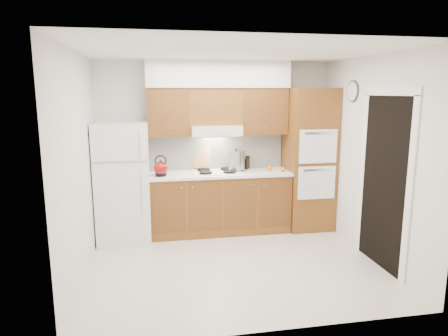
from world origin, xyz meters
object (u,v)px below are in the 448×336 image
fridge (123,182)px  oven_cabinet (309,159)px  kettle (161,169)px  stock_pot (236,160)px

fridge → oven_cabinet: bearing=0.7°
kettle → stock_pot: stock_pot is taller
kettle → oven_cabinet: bearing=10.7°
stock_pot → fridge: bearing=-175.5°
fridge → kettle: 0.58m
oven_cabinet → stock_pot: size_ratio=7.97×
kettle → fridge: bearing=-177.7°
stock_pot → kettle: bearing=-170.6°
fridge → oven_cabinet: 2.86m
oven_cabinet → kettle: (-2.30, -0.09, -0.05)m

